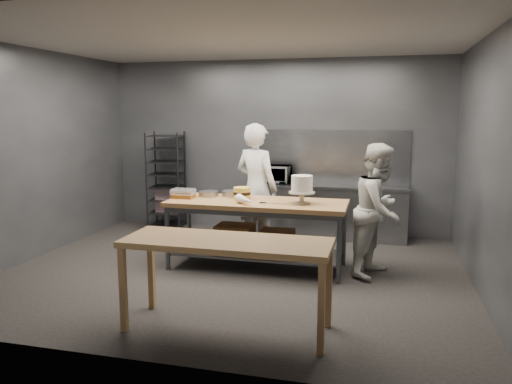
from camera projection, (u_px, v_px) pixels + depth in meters
ground at (234, 272)px, 6.64m from camera, size 6.00×6.00×0.00m
back_wall at (275, 146)px, 8.79m from camera, size 6.00×0.04×3.00m
work_table at (255, 226)px, 6.78m from camera, size 2.40×0.90×0.92m
near_counter at (227, 248)px, 4.77m from camera, size 2.00×0.70×0.90m
back_counter at (329, 211)px, 8.40m from camera, size 2.60×0.60×0.90m
splashback_panel at (332, 156)px, 8.54m from camera, size 2.60×0.02×0.90m
speed_rack at (166, 182)px, 8.98m from camera, size 0.71×0.75×1.75m
chef_behind at (256, 188)px, 7.47m from camera, size 0.83×0.70×1.94m
chef_right at (379, 210)px, 6.41m from camera, size 0.91×1.01×1.72m
microwave at (275, 174)px, 8.53m from camera, size 0.54×0.37×0.30m
frosted_cake_stand at (302, 186)px, 6.45m from camera, size 0.34×0.34×0.37m
layer_cake at (242, 193)px, 6.84m from camera, size 0.24×0.24×0.16m
cake_pans at (221, 194)px, 7.07m from camera, size 0.59×0.40×0.07m
piping_bag at (246, 200)px, 6.40m from camera, size 0.35×0.36×0.12m
offset_spatula at (269, 203)px, 6.50m from camera, size 0.36×0.02×0.02m
pastry_clamshells at (183, 193)px, 6.97m from camera, size 0.36×0.33×0.11m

